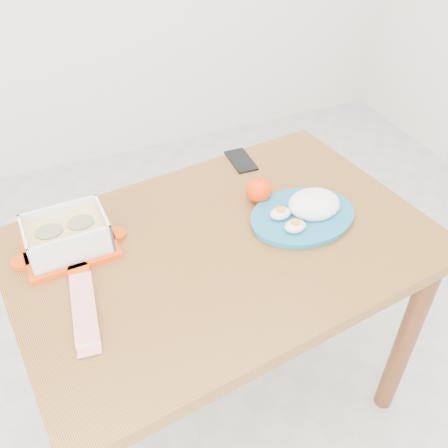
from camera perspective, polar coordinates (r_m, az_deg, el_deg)
name	(u,v)px	position (r m, az deg, el deg)	size (l,w,h in m)	color
ground	(240,393)	(1.89, 1.89, -18.78)	(3.50, 3.50, 0.00)	#B7B7B2
dining_table	(224,272)	(1.37, 0.00, -5.56)	(1.15, 0.84, 0.75)	olive
food_container	(67,236)	(1.30, -17.46, -1.28)	(0.23, 0.18, 0.10)	#E84006
orange_fruit	(259,190)	(1.41, 4.00, 3.90)	(0.07, 0.07, 0.07)	#FF3D05
rice_plate	(306,210)	(1.37, 9.41, 1.55)	(0.31, 0.31, 0.08)	#196A8D
candy_bar	(84,309)	(1.16, -15.69, -9.29)	(0.21, 0.05, 0.02)	red
smartphone	(241,161)	(1.59, 1.96, 7.26)	(0.06, 0.13, 0.01)	black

